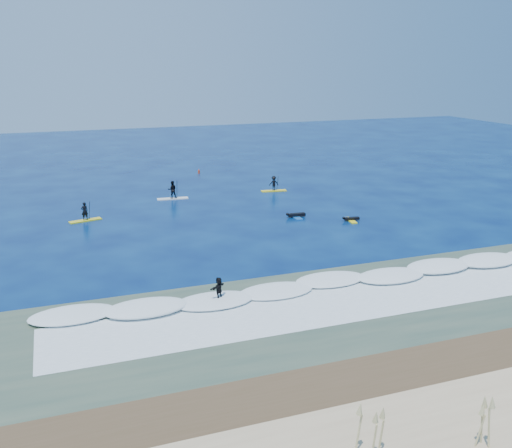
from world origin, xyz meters
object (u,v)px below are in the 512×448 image
object	(u,v)px
sup_paddler_left	(85,214)
sup_paddler_center	(172,191)
prone_paddler_near	(351,219)
marker_buoy	(199,172)
prone_paddler_far	(296,215)
sup_paddler_right	(274,184)
wave_surfer	(219,289)

from	to	relation	value
sup_paddler_left	sup_paddler_center	size ratio (longest dim) A/B	0.91
prone_paddler_near	marker_buoy	size ratio (longest dim) A/B	3.42
sup_paddler_left	prone_paddler_far	world-z (taller)	sup_paddler_left
sup_paddler_right	prone_paddler_near	world-z (taller)	sup_paddler_right
sup_paddler_center	prone_paddler_far	distance (m)	14.06
prone_paddler_near	sup_paddler_right	bearing A→B (deg)	17.28
prone_paddler_far	sup_paddler_right	bearing A→B (deg)	-7.66
sup_paddler_right	marker_buoy	distance (m)	13.49
sup_paddler_left	sup_paddler_center	distance (m)	10.56
sup_paddler_center	prone_paddler_far	world-z (taller)	sup_paddler_center
sup_paddler_center	prone_paddler_near	size ratio (longest dim) A/B	1.58
sup_paddler_right	marker_buoy	xyz separation A→B (m)	(-5.22, 12.43, -0.50)
prone_paddler_far	marker_buoy	size ratio (longest dim) A/B	3.94
sup_paddler_left	marker_buoy	world-z (taller)	sup_paddler_left
wave_surfer	prone_paddler_far	bearing A→B (deg)	17.43
sup_paddler_center	marker_buoy	xyz separation A→B (m)	(5.91, 12.28, -0.57)
prone_paddler_near	prone_paddler_far	xyz separation A→B (m)	(-4.14, 2.78, 0.02)
sup_paddler_left	sup_paddler_right	xyz separation A→B (m)	(20.15, 5.35, 0.14)
wave_surfer	marker_buoy	xyz separation A→B (m)	(8.66, 38.73, -0.55)
sup_paddler_right	marker_buoy	world-z (taller)	sup_paddler_right
sup_paddler_center	prone_paddler_near	world-z (taller)	sup_paddler_center
sup_paddler_left	sup_paddler_right	world-z (taller)	sup_paddler_left
sup_paddler_left	sup_paddler_right	bearing A→B (deg)	0.30
prone_paddler_near	wave_surfer	size ratio (longest dim) A/B	1.07
prone_paddler_far	marker_buoy	xyz separation A→B (m)	(-3.20, 22.96, 0.09)
prone_paddler_near	wave_surfer	world-z (taller)	wave_surfer
sup_paddler_right	prone_paddler_near	bearing A→B (deg)	-73.06
sup_paddler_right	prone_paddler_far	bearing A→B (deg)	-92.96
prone_paddler_near	wave_surfer	distance (m)	20.62
sup_paddler_right	prone_paddler_far	xyz separation A→B (m)	(-2.01, -10.54, -0.59)
prone_paddler_near	prone_paddler_far	bearing A→B (deg)	64.30
prone_paddler_far	wave_surfer	size ratio (longest dim) A/B	1.23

